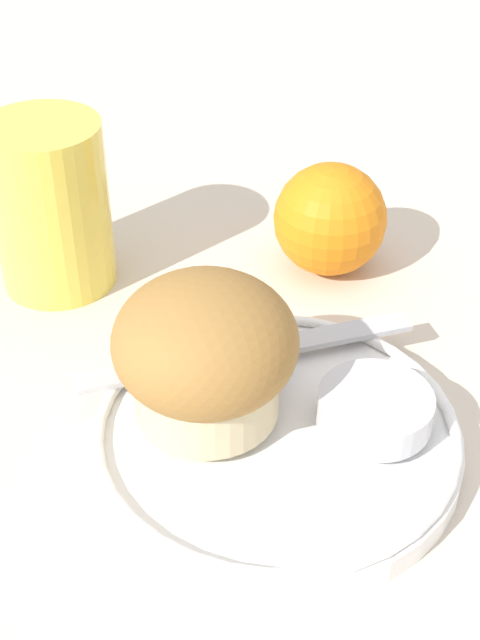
# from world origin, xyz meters

# --- Properties ---
(ground_plane) EXTENTS (3.00, 3.00, 0.00)m
(ground_plane) POSITION_xyz_m (0.00, 0.00, 0.00)
(ground_plane) COLOR beige
(plate) EXTENTS (0.19, 0.19, 0.02)m
(plate) POSITION_xyz_m (-0.02, -0.02, 0.01)
(plate) COLOR white
(plate) RESTS_ON ground_plane
(muffin) EXTENTS (0.09, 0.09, 0.08)m
(muffin) POSITION_xyz_m (-0.05, -0.00, 0.06)
(muffin) COLOR beige
(muffin) RESTS_ON plate
(cream_ramekin) EXTENTS (0.06, 0.06, 0.02)m
(cream_ramekin) POSITION_xyz_m (0.03, -0.02, 0.03)
(cream_ramekin) COLOR silver
(cream_ramekin) RESTS_ON plate
(berry_pair) EXTENTS (0.03, 0.02, 0.02)m
(berry_pair) POSITION_xyz_m (-0.02, 0.03, 0.03)
(berry_pair) COLOR #4C194C
(berry_pair) RESTS_ON plate
(butter_knife) EXTENTS (0.20, 0.05, 0.00)m
(butter_knife) POSITION_xyz_m (-0.03, 0.04, 0.02)
(butter_knife) COLOR #B7B7BC
(butter_knife) RESTS_ON plate
(orange_fruit) EXTENTS (0.07, 0.07, 0.07)m
(orange_fruit) POSITION_xyz_m (0.04, 0.15, 0.04)
(orange_fruit) COLOR orange
(orange_fruit) RESTS_ON ground_plane
(juice_glass) EXTENTS (0.07, 0.07, 0.11)m
(juice_glass) POSITION_xyz_m (-0.14, 0.16, 0.06)
(juice_glass) COLOR #EAD14C
(juice_glass) RESTS_ON ground_plane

